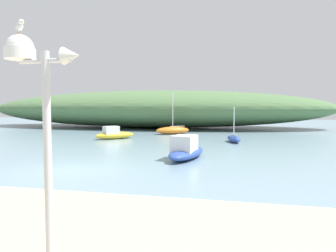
{
  "coord_description": "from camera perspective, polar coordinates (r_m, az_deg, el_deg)",
  "views": [
    {
      "loc": [
        6.64,
        -11.28,
        2.62
      ],
      "look_at": [
        2.43,
        7.88,
        1.43
      ],
      "focal_mm": 32.0,
      "sensor_mm": 36.0,
      "label": 1
    }
  ],
  "objects": [
    {
      "name": "mast_structure",
      "position": [
        4.97,
        -24.28,
        7.76
      ],
      "size": [
        1.2,
        0.45,
        3.52
      ],
      "color": "silver",
      "rests_on": "beach_sand"
    },
    {
      "name": "ground_plane",
      "position": [
        13.35,
        -17.92,
        -8.0
      ],
      "size": [
        120.0,
        120.0,
        0.0
      ],
      "primitive_type": "plane",
      "color": "#7A99A8"
    },
    {
      "name": "sailboat_near_shore",
      "position": [
        29.88,
        0.91,
        -0.81
      ],
      "size": [
        3.63,
        3.03,
        4.22
      ],
      "color": "orange",
      "rests_on": "ground"
    },
    {
      "name": "seagull_on_radar",
      "position": [
        5.21,
        -26.44,
        16.69
      ],
      "size": [
        0.27,
        0.2,
        0.21
      ],
      "color": "orange",
      "rests_on": "mast_structure"
    },
    {
      "name": "sailboat_far_right",
      "position": [
        23.31,
        12.42,
        -2.35
      ],
      "size": [
        1.36,
        2.66,
        2.71
      ],
      "color": "#2D4C9E",
      "rests_on": "ground"
    },
    {
      "name": "motorboat_east_reach",
      "position": [
        15.44,
        3.45,
        -4.63
      ],
      "size": [
        1.97,
        4.11,
        1.24
      ],
      "color": "#2D4C9E",
      "rests_on": "ground"
    },
    {
      "name": "distant_hill",
      "position": [
        40.8,
        -3.35,
        3.26
      ],
      "size": [
        46.91,
        15.43,
        4.94
      ],
      "primitive_type": "ellipsoid",
      "color": "#517547",
      "rests_on": "ground"
    },
    {
      "name": "motorboat_far_left",
      "position": [
        25.59,
        -10.24,
        -1.53
      ],
      "size": [
        3.15,
        3.23,
        1.09
      ],
      "color": "gold",
      "rests_on": "ground"
    }
  ]
}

